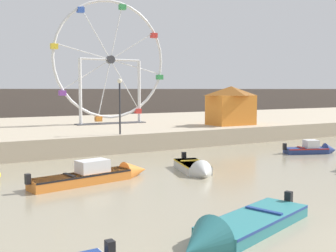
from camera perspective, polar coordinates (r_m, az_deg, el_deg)
The scene contains 9 objects.
quay_promenade at distance 38.68m, azimuth -11.82°, elevation -0.57°, with size 110.00×21.88×1.28m, color #B7A88E.
distant_town_skyline at distance 64.66m, azimuth -19.17°, elevation 2.85°, with size 140.00×3.00×4.40m, color #564C47.
motorboat_orange_hull at distance 20.13m, azimuth -9.39°, elevation -6.52°, with size 6.30×2.18×1.35m.
motorboat_navy_blue at distance 30.14m, azimuth 19.22°, elevation -3.00°, with size 3.75×2.26×1.21m.
motorboat_pale_grey at distance 21.81m, azimuth 3.83°, elevation -5.79°, with size 2.14×3.90×1.19m.
motorboat_teal_painted at distance 12.76m, azimuth 8.87°, elevation -13.90°, with size 5.85×3.20×1.43m.
ferris_wheel_white_frame at distance 37.65m, azimuth -7.84°, elevation 8.62°, with size 10.42×1.20×10.86m.
carnival_booth_orange_canopy at distance 36.44m, azimuth 8.56°, elevation 2.87°, with size 4.09×2.74×3.33m.
promenade_lamp_far at distance 28.55m, azimuth -6.59°, elevation 3.83°, with size 0.32×0.32×3.79m.
Camera 1 is at (-11.74, -5.82, 4.34)m, focal length 44.78 mm.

